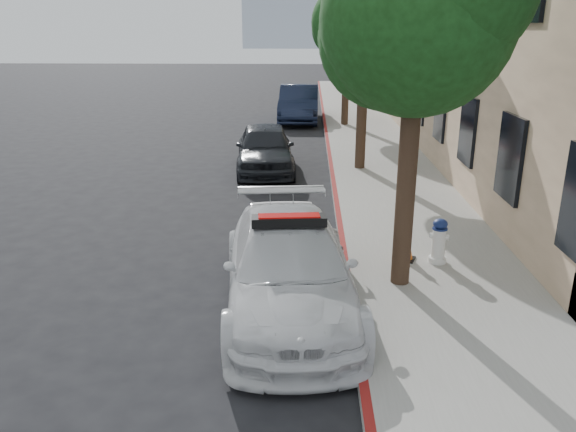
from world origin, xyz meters
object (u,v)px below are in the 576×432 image
(parked_car_far, at_px, (299,104))
(fire_hydrant, at_px, (439,241))
(parked_car_mid, at_px, (265,148))
(police_car, at_px, (289,267))
(traffic_cone, at_px, (406,244))

(parked_car_far, xyz_separation_m, fire_hydrant, (2.81, -16.82, -0.27))
(parked_car_mid, xyz_separation_m, parked_car_far, (0.83, 9.61, 0.11))
(police_car, xyz_separation_m, traffic_cone, (2.05, 1.65, -0.23))
(police_car, relative_size, parked_car_far, 0.98)
(parked_car_far, bearing_deg, police_car, -88.97)
(parked_car_far, bearing_deg, parked_car_mid, -94.57)
(fire_hydrant, bearing_deg, parked_car_mid, 135.17)
(police_car, distance_m, fire_hydrant, 3.03)
(police_car, height_order, traffic_cone, police_car)
(parked_car_far, distance_m, fire_hydrant, 17.06)
(parked_car_far, relative_size, fire_hydrant, 6.13)
(parked_car_far, bearing_deg, fire_hydrant, -80.17)
(fire_hydrant, height_order, traffic_cone, fire_hydrant)
(fire_hydrant, relative_size, traffic_cone, 1.32)
(police_car, bearing_deg, fire_hydrant, 25.15)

